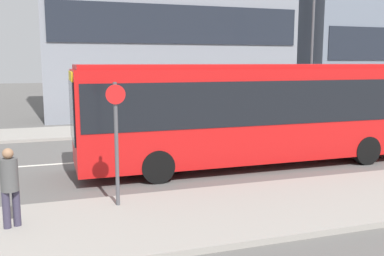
{
  "coord_description": "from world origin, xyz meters",
  "views": [
    {
      "loc": [
        -2.88,
        -14.78,
        3.41
      ],
      "look_at": [
        1.39,
        -1.83,
        1.3
      ],
      "focal_mm": 40.0,
      "sensor_mm": 36.0,
      "label": 1
    }
  ],
  "objects": [
    {
      "name": "lane_centerline",
      "position": [
        0.0,
        0.0,
        0.0
      ],
      "size": [
        41.8,
        0.16,
        0.01
      ],
      "color": "silver",
      "rests_on": "ground_plane"
    },
    {
      "name": "sidewalk_near",
      "position": [
        0.0,
        -6.25,
        0.07
      ],
      "size": [
        44.0,
        3.5,
        0.13
      ],
      "color": "gray",
      "rests_on": "ground_plane"
    },
    {
      "name": "sidewalk_far",
      "position": [
        0.0,
        6.25,
        0.07
      ],
      "size": [
        44.0,
        3.5,
        0.13
      ],
      "color": "gray",
      "rests_on": "ground_plane"
    },
    {
      "name": "parked_car_0",
      "position": [
        12.96,
        3.41,
        0.63
      ],
      "size": [
        4.19,
        1.72,
        1.32
      ],
      "color": "#A39E84",
      "rests_on": "ground_plane"
    },
    {
      "name": "pedestrian_near_stop",
      "position": [
        -3.74,
        -5.88,
        1.04
      ],
      "size": [
        0.34,
        0.34,
        1.61
      ],
      "rotation": [
        0.0,
        0.0,
        3.57
      ],
      "color": "#383347",
      "rests_on": "sidewalk_near"
    },
    {
      "name": "street_lamp",
      "position": [
        10.28,
        4.94,
        4.79
      ],
      "size": [
        0.36,
        0.36,
        7.75
      ],
      "color": "#4C4C51",
      "rests_on": "sidewalk_far"
    },
    {
      "name": "city_bus",
      "position": [
        3.47,
        -2.13,
        1.92
      ],
      "size": [
        11.62,
        2.6,
        3.33
      ],
      "rotation": [
        0.0,
        0.0,
        -0.06
      ],
      "color": "red",
      "rests_on": "ground_plane"
    },
    {
      "name": "bus_stop_sign",
      "position": [
        -1.52,
        -5.22,
        1.78
      ],
      "size": [
        0.44,
        0.12,
        2.84
      ],
      "color": "#4C4C51",
      "rests_on": "sidewalk_near"
    },
    {
      "name": "ground_plane",
      "position": [
        0.0,
        0.0,
        0.0
      ],
      "size": [
        120.0,
        120.0,
        0.0
      ],
      "primitive_type": "plane",
      "color": "#595654"
    }
  ]
}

